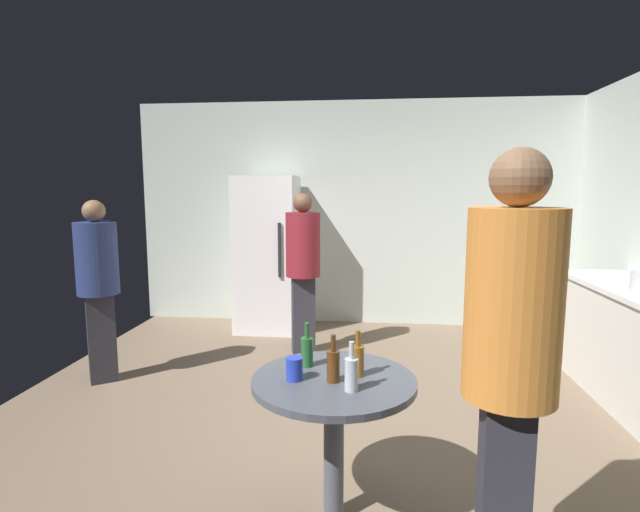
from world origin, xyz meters
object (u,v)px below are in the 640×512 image
Objects in this scene: person_in_navy_shirt at (98,278)px; beer_bottle_clear at (351,373)px; beer_bottle_brown at (333,365)px; beer_bottle_green at (307,350)px; plastic_cup_blue at (294,369)px; person_in_orange_shirt at (510,352)px; refrigerator at (267,254)px; foreground_table at (334,398)px; beer_bottle_amber at (358,359)px; person_in_maroon_shirt at (303,261)px.

beer_bottle_clear is at bearing 17.76° from person_in_navy_shirt.
beer_bottle_brown and beer_bottle_green have the same top height.
plastic_cup_blue is 0.07× the size of person_in_navy_shirt.
person_in_orange_shirt is at bearing -28.91° from beer_bottle_clear.
refrigerator is 2.25× the size of foreground_table.
plastic_cup_blue is (-0.28, 0.10, -0.03)m from beer_bottle_clear.
refrigerator reaches higher than beer_bottle_brown.
beer_bottle_amber reaches higher than plastic_cup_blue.
person_in_orange_shirt reaches higher than beer_bottle_clear.
beer_bottle_green is at bearing 19.68° from person_in_navy_shirt.
beer_bottle_clear is 2.09× the size of plastic_cup_blue.
person_in_maroon_shirt is at bearing 83.52° from person_in_navy_shirt.
beer_bottle_green is 2.31m from person_in_maroon_shirt.
person_in_orange_shirt reaches higher than person_in_navy_shirt.
person_in_navy_shirt is (-2.12, 1.59, 0.09)m from beer_bottle_brown.
person_in_navy_shirt is (-2.21, 1.69, 0.09)m from beer_bottle_clear.
refrigerator reaches higher than beer_bottle_clear.
beer_bottle_brown reaches higher than foreground_table.
beer_bottle_amber is at bearing 18.68° from foreground_table.
foreground_table is at bearing -43.78° from beer_bottle_green.
beer_bottle_brown is at bearing -91.41° from foreground_table.
beer_bottle_green is at bearing 78.93° from plastic_cup_blue.
beer_bottle_clear is 0.13× the size of person_in_orange_shirt.
beer_bottle_brown is at bearing -144.13° from beer_bottle_amber.
person_in_navy_shirt is (-2.12, 1.55, 0.28)m from foreground_table.
beer_bottle_brown is (-0.11, -0.08, 0.00)m from beer_bottle_amber.
person_in_orange_shirt is at bearing -26.10° from plastic_cup_blue.
beer_bottle_brown is 0.19m from plastic_cup_blue.
beer_bottle_clear is (0.09, -0.10, 0.00)m from beer_bottle_brown.
person_in_maroon_shirt is (-0.49, 2.47, 0.12)m from beer_bottle_brown.
beer_bottle_clear is (-0.02, -0.18, 0.00)m from beer_bottle_amber.
plastic_cup_blue is (-0.04, -0.19, -0.03)m from beer_bottle_green.
refrigerator is 3.58m from beer_bottle_clear.
beer_bottle_clear reaches higher than plastic_cup_blue.
person_in_navy_shirt is at bearing 143.85° from foreground_table.
person_in_navy_shirt is at bearing 142.60° from beer_bottle_clear.
person_in_orange_shirt is at bearing -36.34° from beer_bottle_green.
plastic_cup_blue is at bearing -8.56° from person_in_maroon_shirt.
refrigerator is 1.15× the size of person_in_navy_shirt.
plastic_cup_blue is 2.50m from person_in_navy_shirt.
beer_bottle_amber and beer_bottle_green have the same top height.
beer_bottle_brown is at bearing -4.36° from person_in_maroon_shirt.
foreground_table is 0.93m from person_in_orange_shirt.
foreground_table is at bearing -28.27° from person_in_orange_shirt.
foreground_table is 3.48× the size of beer_bottle_amber.
person_in_maroon_shirt is at bearing 102.84° from beer_bottle_clear.
refrigerator reaches higher than person_in_navy_shirt.
refrigerator is at bearing 107.39° from beer_bottle_brown.
beer_bottle_brown is 1.00× the size of beer_bottle_green.
beer_bottle_green is (-0.15, 0.19, 0.00)m from beer_bottle_brown.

